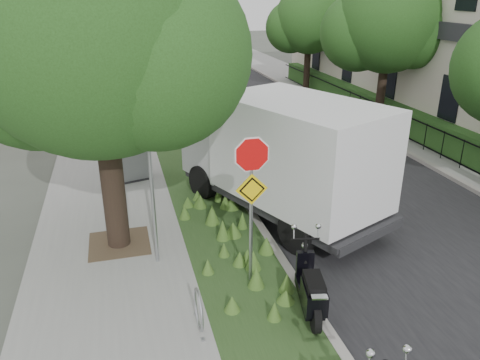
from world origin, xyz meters
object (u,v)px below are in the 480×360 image
at_px(scooter_far, 311,295).
at_px(box_truck, 283,152).
at_px(sign_assembly, 252,181).
at_px(utility_cabinet, 133,160).

height_order(scooter_far, box_truck, box_truck).
height_order(sign_assembly, box_truck, sign_assembly).
bearing_deg(utility_cabinet, sign_assembly, -72.12).
bearing_deg(scooter_far, sign_assembly, 119.23).
distance_m(sign_assembly, box_truck, 3.42).
relative_size(sign_assembly, scooter_far, 1.75).
bearing_deg(utility_cabinet, box_truck, -42.07).
bearing_deg(box_truck, utility_cabinet, 137.93).
xyz_separation_m(sign_assembly, box_truck, (1.71, 2.91, -0.53)).
height_order(scooter_far, utility_cabinet, utility_cabinet).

